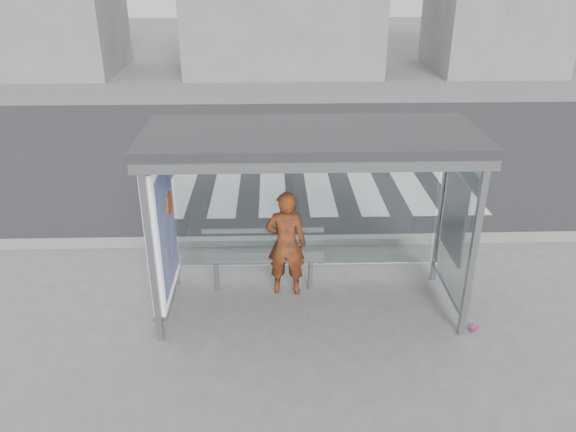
# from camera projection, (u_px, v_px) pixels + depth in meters

# --- Properties ---
(ground) EXTENTS (80.00, 80.00, 0.00)m
(ground) POSITION_uv_depth(u_px,v_px,m) (308.00, 306.00, 8.11)
(ground) COLOR #626260
(ground) RESTS_ON ground
(road) EXTENTS (30.00, 10.00, 0.01)m
(road) POSITION_uv_depth(u_px,v_px,m) (292.00, 151.00, 14.44)
(road) COLOR #29292B
(road) RESTS_ON ground
(curb) EXTENTS (30.00, 0.18, 0.12)m
(curb) POSITION_uv_depth(u_px,v_px,m) (302.00, 240.00, 9.85)
(curb) COLOR gray
(curb) RESTS_ON ground
(crosswalk) EXTENTS (6.55, 3.00, 0.00)m
(crosswalk) POSITION_uv_depth(u_px,v_px,m) (319.00, 188.00, 12.19)
(crosswalk) COLOR silver
(crosswalk) RESTS_ON ground
(bus_shelter) EXTENTS (4.25, 1.65, 2.62)m
(bus_shelter) POSITION_uv_depth(u_px,v_px,m) (282.00, 177.00, 7.31)
(bus_shelter) COLOR gray
(bus_shelter) RESTS_ON ground
(building_center) EXTENTS (8.00, 5.00, 5.00)m
(building_center) POSITION_uv_depth(u_px,v_px,m) (282.00, 9.00, 23.33)
(building_center) COLOR gray
(building_center) RESTS_ON ground
(person) EXTENTS (0.63, 0.44, 1.63)m
(person) POSITION_uv_depth(u_px,v_px,m) (286.00, 244.00, 8.13)
(person) COLOR orange
(person) RESTS_ON ground
(bench) EXTENTS (1.81, 0.32, 0.93)m
(bench) POSITION_uv_depth(u_px,v_px,m) (263.00, 257.00, 8.31)
(bench) COLOR gray
(bench) RESTS_ON ground
(soda_can) EXTENTS (0.15, 0.14, 0.07)m
(soda_can) POSITION_uv_depth(u_px,v_px,m) (474.00, 328.00, 7.59)
(soda_can) COLOR #E04284
(soda_can) RESTS_ON ground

